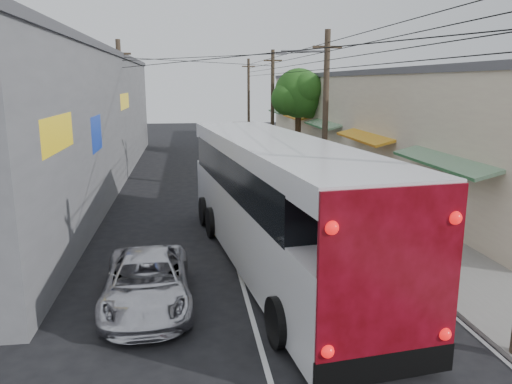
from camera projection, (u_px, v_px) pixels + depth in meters
The scene contains 13 objects.
ground at pixel (255, 328), 11.59m from camera, with size 120.00×120.00×0.00m, color black.
sidewalk at pixel (313, 171), 31.80m from camera, with size 3.00×80.00×0.12m, color slate.
building_right at pixel (372, 119), 33.67m from camera, with size 7.09×40.00×6.25m.
building_left at pixel (55, 119), 27.07m from camera, with size 7.20×36.00×7.25m.
utility_poles at pixel (261, 106), 30.78m from camera, with size 11.80×45.28×8.00m.
street_tree at pixel (300, 95), 36.67m from camera, with size 4.40×4.00×6.60m.
coach_bus at pixel (275, 201), 15.29m from camera, with size 4.50×13.87×3.93m.
jeepney at pixel (147, 282), 12.63m from camera, with size 2.15×4.66×1.29m, color silver.
parked_suv at pixel (288, 176), 26.42m from camera, with size 2.06×5.07×1.47m, color gray.
parked_car_mid at pixel (272, 161), 31.28m from camera, with size 1.84×4.57×1.56m, color #222327.
parked_car_far at pixel (256, 148), 38.36m from camera, with size 1.40×4.02×1.32m, color black.
pedestrian_near at pixel (396, 198), 20.12m from camera, with size 0.65×0.43×1.79m, color #CB6BA0.
pedestrian_far at pixel (336, 172), 26.60m from camera, with size 0.77×0.60×1.59m, color #86A3C3.
Camera 1 is at (-1.44, -10.54, 5.60)m, focal length 35.00 mm.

